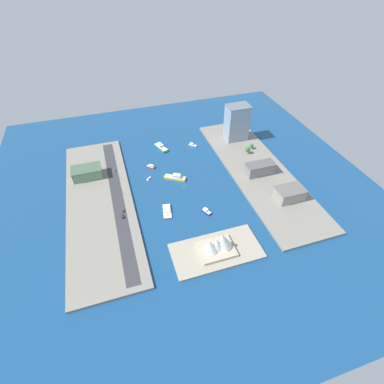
% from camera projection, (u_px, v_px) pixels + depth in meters
% --- Properties ---
extents(ground_plane, '(440.00, 440.00, 0.00)m').
position_uv_depth(ground_plane, '(184.00, 186.00, 340.23)').
color(ground_plane, navy).
extents(quay_west, '(70.00, 240.00, 2.65)m').
position_uv_depth(quay_west, '(257.00, 170.00, 361.23)').
color(quay_west, gray).
rests_on(quay_west, ground_plane).
extents(quay_east, '(70.00, 240.00, 2.65)m').
position_uv_depth(quay_east, '(100.00, 202.00, 317.46)').
color(quay_east, gray).
rests_on(quay_east, ground_plane).
extents(peninsula_point, '(83.37, 41.20, 2.00)m').
position_uv_depth(peninsula_point, '(216.00, 251.00, 269.02)').
color(peninsula_point, '#A89E89').
rests_on(peninsula_point, ground_plane).
extents(road_strip, '(12.56, 228.00, 0.15)m').
position_uv_depth(road_strip, '(117.00, 198.00, 320.95)').
color(road_strip, '#38383D').
rests_on(road_strip, quay_east).
extents(barge_flat_brown, '(12.43, 22.89, 2.76)m').
position_uv_depth(barge_flat_brown, '(167.00, 210.00, 308.58)').
color(barge_flat_brown, brown).
rests_on(barge_flat_brown, ground_plane).
extents(yacht_sleek_gray, '(11.16, 11.15, 4.13)m').
position_uv_depth(yacht_sleek_gray, '(193.00, 145.00, 404.02)').
color(yacht_sleek_gray, '#999EA3').
rests_on(yacht_sleek_gray, ground_plane).
extents(patrol_launch_navy, '(9.05, 12.76, 3.77)m').
position_uv_depth(patrol_launch_navy, '(207.00, 211.00, 306.96)').
color(patrol_launch_navy, '#1E284C').
rests_on(patrol_launch_navy, ground_plane).
extents(tugboat_red, '(10.91, 10.35, 4.45)m').
position_uv_depth(tugboat_red, '(151.00, 167.00, 365.75)').
color(tugboat_red, red).
rests_on(tugboat_red, ground_plane).
extents(ferry_yellow_fast, '(26.40, 19.85, 6.90)m').
position_uv_depth(ferry_yellow_fast, '(175.00, 177.00, 348.61)').
color(ferry_yellow_fast, yellow).
rests_on(ferry_yellow_fast, ground_plane).
extents(sailboat_small_white, '(6.91, 7.08, 9.57)m').
position_uv_depth(sailboat_small_white, '(149.00, 178.00, 349.27)').
color(sailboat_small_white, white).
rests_on(sailboat_small_white, ground_plane).
extents(ferry_green_doubledeck, '(16.30, 26.99, 6.04)m').
position_uv_depth(ferry_green_doubledeck, '(161.00, 147.00, 398.72)').
color(ferry_green_doubledeck, '#2D8C4C').
rests_on(ferry_green_doubledeck, ground_plane).
extents(carpark_squat_concrete, '(30.53, 20.50, 13.62)m').
position_uv_depth(carpark_squat_concrete, '(290.00, 194.00, 315.88)').
color(carpark_squat_concrete, gray).
rests_on(carpark_squat_concrete, quay_west).
extents(terminal_long_green, '(34.74, 20.93, 13.12)m').
position_uv_depth(terminal_long_green, '(87.00, 172.00, 344.43)').
color(terminal_long_green, slate).
rests_on(terminal_long_green, quay_east).
extents(tower_tall_glass, '(31.16, 22.25, 49.16)m').
position_uv_depth(tower_tall_glass, '(237.00, 122.00, 399.09)').
color(tower_tall_glass, '#8C9EB2').
rests_on(tower_tall_glass, quay_west).
extents(warehouse_low_gray, '(35.20, 15.86, 14.25)m').
position_uv_depth(warehouse_low_gray, '(260.00, 169.00, 349.17)').
color(warehouse_low_gray, gray).
rests_on(warehouse_low_gray, quay_west).
extents(taxi_yellow_cab, '(1.93, 4.82, 1.49)m').
position_uv_depth(taxi_yellow_cab, '(114.00, 171.00, 356.10)').
color(taxi_yellow_cab, black).
rests_on(taxi_yellow_cab, road_strip).
extents(suv_black, '(2.01, 5.14, 1.51)m').
position_uv_depth(suv_black, '(123.00, 217.00, 297.99)').
color(suv_black, black).
rests_on(suv_black, road_strip).
extents(pickup_red, '(1.89, 5.05, 1.61)m').
position_uv_depth(pickup_red, '(123.00, 211.00, 304.26)').
color(pickup_red, black).
rests_on(pickup_red, road_strip).
extents(traffic_light_waterfront, '(0.36, 0.36, 6.50)m').
position_uv_depth(traffic_light_waterfront, '(123.00, 192.00, 321.67)').
color(traffic_light_waterfront, black).
rests_on(traffic_light_waterfront, quay_east).
extents(opera_landmark, '(33.05, 26.17, 22.35)m').
position_uv_depth(opera_landmark, '(217.00, 244.00, 263.01)').
color(opera_landmark, '#BCAD93').
rests_on(opera_landmark, peninsula_point).
extents(park_tree_cluster, '(16.04, 14.27, 9.83)m').
position_uv_depth(park_tree_cluster, '(249.00, 148.00, 384.82)').
color(park_tree_cluster, brown).
rests_on(park_tree_cluster, quay_west).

